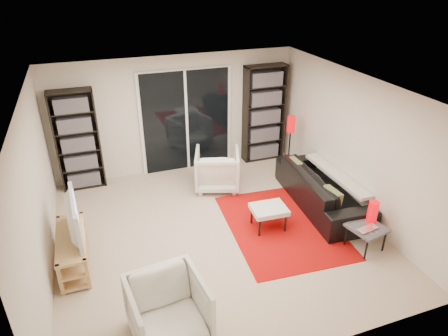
{
  "coord_description": "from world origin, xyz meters",
  "views": [
    {
      "loc": [
        -1.69,
        -5.1,
        3.95
      ],
      "look_at": [
        0.25,
        0.3,
        1.0
      ],
      "focal_mm": 32.0,
      "sensor_mm": 36.0,
      "label": 1
    }
  ],
  "objects_px": {
    "tv_stand": "(73,250)",
    "floor_lamp": "(291,131)",
    "sofa": "(322,188)",
    "bookshelf_right": "(264,114)",
    "armchair_back": "(217,169)",
    "bookshelf_left": "(78,141)",
    "ottoman": "(269,210)",
    "side_table": "(367,229)",
    "armchair_front": "(168,311)"
  },
  "relations": [
    {
      "from": "tv_stand",
      "to": "floor_lamp",
      "type": "xyz_separation_m",
      "value": [
        4.35,
        1.63,
        0.64
      ]
    },
    {
      "from": "tv_stand",
      "to": "sofa",
      "type": "xyz_separation_m",
      "value": [
        4.28,
        0.22,
        0.07
      ]
    },
    {
      "from": "bookshelf_right",
      "to": "armchair_back",
      "type": "distance_m",
      "value": 1.79
    },
    {
      "from": "bookshelf_left",
      "to": "sofa",
      "type": "height_order",
      "value": "bookshelf_left"
    },
    {
      "from": "tv_stand",
      "to": "armchair_back",
      "type": "xyz_separation_m",
      "value": [
        2.71,
        1.47,
        0.12
      ]
    },
    {
      "from": "armchair_back",
      "to": "ottoman",
      "type": "xyz_separation_m",
      "value": [
        0.35,
        -1.59,
        -0.04
      ]
    },
    {
      "from": "bookshelf_right",
      "to": "floor_lamp",
      "type": "bearing_deg",
      "value": -71.21
    },
    {
      "from": "side_table",
      "to": "bookshelf_left",
      "type": "bearing_deg",
      "value": 138.67
    },
    {
      "from": "armchair_back",
      "to": "ottoman",
      "type": "relative_size",
      "value": 1.44
    },
    {
      "from": "bookshelf_left",
      "to": "floor_lamp",
      "type": "bearing_deg",
      "value": -10.36
    },
    {
      "from": "bookshelf_left",
      "to": "floor_lamp",
      "type": "height_order",
      "value": "bookshelf_left"
    },
    {
      "from": "tv_stand",
      "to": "side_table",
      "type": "relative_size",
      "value": 2.11
    },
    {
      "from": "ottoman",
      "to": "side_table",
      "type": "distance_m",
      "value": 1.53
    },
    {
      "from": "bookshelf_left",
      "to": "side_table",
      "type": "height_order",
      "value": "bookshelf_left"
    },
    {
      "from": "tv_stand",
      "to": "armchair_back",
      "type": "relative_size",
      "value": 1.46
    },
    {
      "from": "bookshelf_left",
      "to": "armchair_back",
      "type": "xyz_separation_m",
      "value": [
        2.46,
        -0.91,
        -0.59
      ]
    },
    {
      "from": "side_table",
      "to": "armchair_front",
      "type": "bearing_deg",
      "value": -169.57
    },
    {
      "from": "bookshelf_right",
      "to": "tv_stand",
      "type": "xyz_separation_m",
      "value": [
        -4.1,
        -2.38,
        -0.79
      ]
    },
    {
      "from": "armchair_front",
      "to": "ottoman",
      "type": "height_order",
      "value": "armchair_front"
    },
    {
      "from": "sofa",
      "to": "armchair_back",
      "type": "xyz_separation_m",
      "value": [
        -1.58,
        1.25,
        0.05
      ]
    },
    {
      "from": "sofa",
      "to": "floor_lamp",
      "type": "distance_m",
      "value": 1.52
    },
    {
      "from": "tv_stand",
      "to": "sofa",
      "type": "height_order",
      "value": "sofa"
    },
    {
      "from": "bookshelf_right",
      "to": "sofa",
      "type": "xyz_separation_m",
      "value": [
        0.19,
        -2.16,
        -0.72
      ]
    },
    {
      "from": "tv_stand",
      "to": "bookshelf_right",
      "type": "bearing_deg",
      "value": 30.16
    },
    {
      "from": "bookshelf_left",
      "to": "tv_stand",
      "type": "relative_size",
      "value": 1.57
    },
    {
      "from": "sofa",
      "to": "armchair_front",
      "type": "bearing_deg",
      "value": 125.21
    },
    {
      "from": "sofa",
      "to": "bookshelf_left",
      "type": "bearing_deg",
      "value": 66.46
    },
    {
      "from": "tv_stand",
      "to": "armchair_front",
      "type": "height_order",
      "value": "armchair_front"
    },
    {
      "from": "bookshelf_right",
      "to": "bookshelf_left",
      "type": "bearing_deg",
      "value": 180.0
    },
    {
      "from": "tv_stand",
      "to": "bookshelf_left",
      "type": "bearing_deg",
      "value": 84.08
    },
    {
      "from": "bookshelf_right",
      "to": "floor_lamp",
      "type": "distance_m",
      "value": 0.81
    },
    {
      "from": "bookshelf_left",
      "to": "ottoman",
      "type": "distance_m",
      "value": 3.82
    },
    {
      "from": "tv_stand",
      "to": "floor_lamp",
      "type": "height_order",
      "value": "floor_lamp"
    },
    {
      "from": "armchair_back",
      "to": "armchair_front",
      "type": "relative_size",
      "value": 0.98
    },
    {
      "from": "armchair_front",
      "to": "side_table",
      "type": "xyz_separation_m",
      "value": [
        3.2,
        0.59,
        -0.04
      ]
    },
    {
      "from": "armchair_front",
      "to": "floor_lamp",
      "type": "xyz_separation_m",
      "value": [
        3.32,
        3.34,
        0.51
      ]
    },
    {
      "from": "sofa",
      "to": "armchair_front",
      "type": "distance_m",
      "value": 3.78
    },
    {
      "from": "side_table",
      "to": "floor_lamp",
      "type": "xyz_separation_m",
      "value": [
        0.13,
        2.75,
        0.55
      ]
    },
    {
      "from": "side_table",
      "to": "floor_lamp",
      "type": "relative_size",
      "value": 0.49
    },
    {
      "from": "armchair_back",
      "to": "armchair_front",
      "type": "distance_m",
      "value": 3.59
    },
    {
      "from": "sofa",
      "to": "floor_lamp",
      "type": "xyz_separation_m",
      "value": [
        0.07,
        1.41,
        0.57
      ]
    },
    {
      "from": "tv_stand",
      "to": "armchair_back",
      "type": "distance_m",
      "value": 3.08
    },
    {
      "from": "side_table",
      "to": "floor_lamp",
      "type": "distance_m",
      "value": 2.8
    },
    {
      "from": "ottoman",
      "to": "floor_lamp",
      "type": "distance_m",
      "value": 2.25
    },
    {
      "from": "bookshelf_right",
      "to": "armchair_back",
      "type": "xyz_separation_m",
      "value": [
        -1.39,
        -0.91,
        -0.66
      ]
    },
    {
      "from": "sofa",
      "to": "ottoman",
      "type": "xyz_separation_m",
      "value": [
        -1.22,
        -0.35,
        0.01
      ]
    },
    {
      "from": "bookshelf_right",
      "to": "floor_lamp",
      "type": "xyz_separation_m",
      "value": [
        0.26,
        -0.75,
        -0.14
      ]
    },
    {
      "from": "armchair_front",
      "to": "side_table",
      "type": "relative_size",
      "value": 1.47
    },
    {
      "from": "bookshelf_left",
      "to": "armchair_front",
      "type": "xyz_separation_m",
      "value": [
        0.78,
        -4.09,
        -0.58
      ]
    },
    {
      "from": "tv_stand",
      "to": "side_table",
      "type": "bearing_deg",
      "value": -14.81
    }
  ]
}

